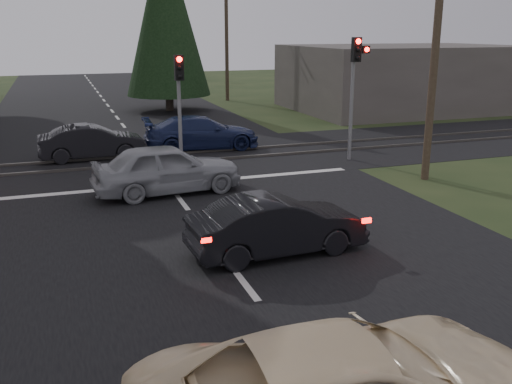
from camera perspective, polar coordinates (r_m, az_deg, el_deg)
name	(u,v)px	position (r m, az deg, el deg)	size (l,w,h in m)	color
ground	(245,285)	(11.69, -1.10, -9.24)	(120.00, 120.00, 0.00)	#213116
road	(159,172)	(20.92, -9.68, 1.98)	(14.00, 100.00, 0.01)	black
rail_corridor	(150,161)	(22.85, -10.54, 3.12)	(120.00, 8.00, 0.01)	black
stop_line	(168,184)	(19.20, -8.76, 0.78)	(13.00, 0.35, 0.00)	silver
rail_near	(153,164)	(22.07, -10.22, 2.80)	(120.00, 0.12, 0.10)	#59544C
rail_far	(147,155)	(23.61, -10.86, 3.62)	(120.00, 0.12, 0.10)	#59544C
traffic_signal_right	(356,75)	(22.39, 9.93, 11.46)	(0.68, 0.48, 4.70)	slate
traffic_signal_center	(179,91)	(21.28, -7.66, 9.96)	(0.32, 0.48, 4.10)	slate
utility_pole_near	(436,37)	(19.92, 17.59, 14.52)	(1.80, 0.26, 9.00)	#4C3D2D
utility_pole_mid	(227,33)	(41.76, -2.96, 15.58)	(1.80, 0.26, 9.00)	#4C3D2D
utility_pole_far	(163,32)	(66.12, -9.32, 15.53)	(1.80, 0.26, 9.00)	#4C3D2D
conifer_tree	(166,12)	(36.70, -9.00, 17.35)	(5.20, 5.20, 11.00)	#473D33
building_right	(404,77)	(38.59, 14.56, 11.03)	(14.00, 10.00, 4.00)	#59514C
dark_hatchback	(277,226)	(13.00, 2.11, -3.39)	(1.42, 4.08, 1.35)	black
silver_car	(167,169)	(18.04, -8.90, 2.33)	(1.86, 4.61, 1.57)	gray
blue_sedan	(201,133)	(24.63, -5.48, 5.91)	(1.99, 4.90, 1.42)	#182148
dark_car_far	(92,142)	(23.57, -16.05, 4.82)	(1.43, 4.11, 1.35)	black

